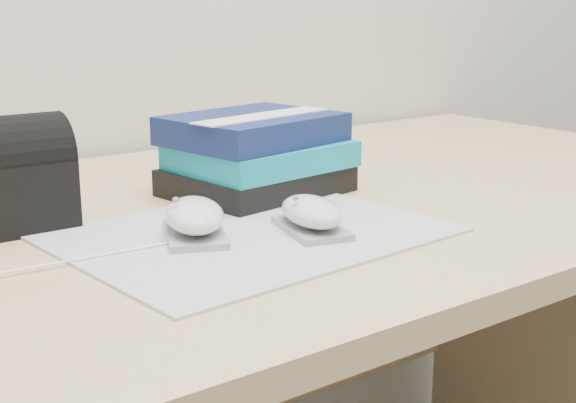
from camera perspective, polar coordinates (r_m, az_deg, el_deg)
desk at (r=1.16m, az=-3.70°, el=-10.60°), size 1.60×0.80×0.73m
mousepad at (r=0.88m, az=-2.75°, el=-2.26°), size 0.42×0.34×0.00m
mouse_rear at (r=0.86m, az=-6.66°, el=-1.20°), size 0.10×0.13×0.05m
mouse_front at (r=0.88m, az=1.69°, el=-0.93°), size 0.08×0.12×0.04m
usb_cable at (r=0.81m, az=-14.83°, el=-4.02°), size 0.21×0.02×0.00m
book_stack at (r=1.06m, az=-2.24°, el=3.33°), size 0.24×0.20×0.11m
pouch at (r=0.94m, az=-19.52°, el=1.76°), size 0.14×0.10×0.13m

